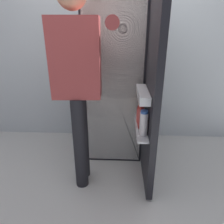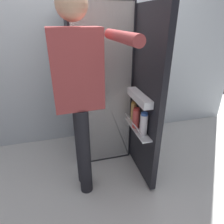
# 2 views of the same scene
# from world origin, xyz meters

# --- Properties ---
(ground_plane) EXTENTS (6.30, 6.30, 0.00)m
(ground_plane) POSITION_xyz_m (0.00, 0.00, 0.00)
(ground_plane) COLOR silver
(kitchen_wall) EXTENTS (4.40, 0.10, 2.52)m
(kitchen_wall) POSITION_xyz_m (0.00, 0.94, 1.26)
(kitchen_wall) COLOR silver
(kitchen_wall) RESTS_ON ground_plane
(refrigerator) EXTENTS (0.69, 1.25, 1.74)m
(refrigerator) POSITION_xyz_m (0.03, 0.52, 0.87)
(refrigerator) COLOR black
(refrigerator) RESTS_ON ground_plane
(person) EXTENTS (0.56, 0.72, 1.78)m
(person) POSITION_xyz_m (-0.28, -0.08, 1.08)
(person) COLOR black
(person) RESTS_ON ground_plane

